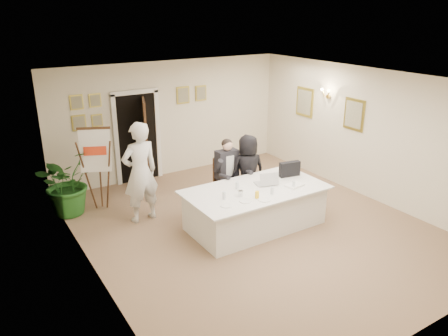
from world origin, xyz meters
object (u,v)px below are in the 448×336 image
Objects in this scene: conference_table at (255,207)px; laptop at (265,177)px; steel_jug at (240,193)px; potted_palm at (67,182)px; flip_chart at (98,173)px; standing_man at (140,173)px; paper_stack at (294,185)px; laptop_bag at (290,169)px; seated_man at (228,173)px; standing_woman at (248,171)px; oj_glass at (257,195)px.

laptop is (0.29, 0.10, 0.52)m from conference_table.
potted_palm is at bearing 132.67° from steel_jug.
conference_table is 1.53× the size of flip_chart.
standing_man is 2.95m from paper_stack.
laptop_bag is (0.67, 0.07, 0.01)m from laptop.
conference_table is at bearing 158.36° from paper_stack.
flip_chart is 1.09m from standing_man.
flip_chart reaches higher than laptop_bag.
potted_palm is at bearing 142.13° from paper_stack.
conference_table is at bearing 135.28° from standing_man.
standing_man is 2.94m from laptop_bag.
seated_man is at bearing 85.68° from conference_table.
standing_woman is (0.44, 0.89, 0.37)m from conference_table.
potted_palm is (-1.14, 1.10, -0.32)m from standing_man.
flip_chart reaches higher than seated_man.
standing_woman is 1.20m from paper_stack.
laptop_bag is at bearing 24.06° from oj_glass.
laptop_bag is at bearing 10.23° from conference_table.
seated_man is 1.33m from steel_jug.
standing_woman is 1.13× the size of potted_palm.
potted_palm is 3.14× the size of laptop_bag.
standing_woman is 13.91× the size of steel_jug.
standing_man reaches higher than oj_glass.
seated_man reaches higher than steel_jug.
steel_jug is (-0.88, -1.02, 0.06)m from standing_woman.
conference_table is 24.18× the size of steel_jug.
conference_table is at bearing 73.74° from standing_woman.
standing_man is at bearing -59.28° from flip_chart.
potted_palm is (-2.86, 2.49, 0.28)m from conference_table.
potted_palm is at bearing 163.36° from flip_chart.
conference_table is at bearing -45.63° from flip_chart.
standing_man is 18.10× the size of steel_jug.
seated_man is 0.96× the size of standing_woman.
paper_stack is at bearing 4.84° from oj_glass.
standing_man reaches higher than seated_man.
paper_stack is 1.15m from steel_jug.
flip_chart is 3.06m from standing_woman.
laptop_bag is at bearing -33.60° from flip_chart.
steel_jug is at bearing -146.94° from laptop.
standing_man reaches higher than flip_chart.
potted_palm is at bearing -15.65° from standing_woman.
laptop_bag reaches higher than laptop.
standing_woman is at bearing 102.58° from paper_stack.
paper_stack is (0.41, -0.38, -0.12)m from laptop.
standing_man is (0.55, -0.92, 0.19)m from flip_chart.
flip_chart is 1.28× the size of potted_palm.
potted_palm is (-3.30, 1.60, -0.09)m from standing_woman.
seated_man is 3.41× the size of laptop_bag.
oj_glass is 0.31m from steel_jug.
steel_jug is (-1.40, -0.31, -0.10)m from laptop_bag.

